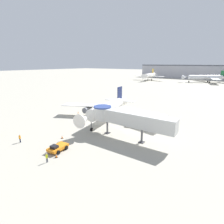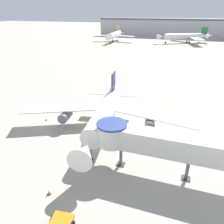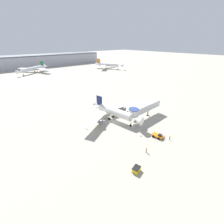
{
  "view_description": "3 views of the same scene",
  "coord_description": "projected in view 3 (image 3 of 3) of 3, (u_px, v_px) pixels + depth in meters",
  "views": [
    {
      "loc": [
        30.15,
        -35.2,
        15.84
      ],
      "look_at": [
        3.52,
        1.09,
        3.26
      ],
      "focal_mm": 28.0,
      "sensor_mm": 36.0,
      "label": 1
    },
    {
      "loc": [
        14.34,
        -28.67,
        19.61
      ],
      "look_at": [
        2.87,
        1.5,
        4.72
      ],
      "focal_mm": 35.0,
      "sensor_mm": 36.0,
      "label": 2
    },
    {
      "loc": [
        -35.66,
        -39.98,
        30.31
      ],
      "look_at": [
        -1.29,
        0.29,
        5.09
      ],
      "focal_mm": 24.0,
      "sensor_mm": 36.0,
      "label": 3
    }
  ],
  "objects": [
    {
      "name": "background_jet_orange_tail",
      "position": [
        108.0,
        65.0,
        178.11
      ],
      "size": [
        30.82,
        33.48,
        10.99
      ],
      "rotation": [
        0.0,
        0.0,
        0.46
      ],
      "color": "white",
      "rests_on": "ground_plane"
    },
    {
      "name": "ground_crew_wing_walker",
      "position": [
        170.0,
        137.0,
        50.33
      ],
      "size": [
        0.23,
        0.34,
        1.64
      ],
      "rotation": [
        0.0,
        0.0,
        4.55
      ],
      "color": "#1E2338",
      "rests_on": "ground_plane"
    },
    {
      "name": "ground_plane",
      "position": [
        115.0,
        123.0,
        61.39
      ],
      "size": [
        800.0,
        800.0,
        0.0
      ],
      "primitive_type": "plane",
      "color": "#A8A393"
    },
    {
      "name": "background_jet_green_tail",
      "position": [
        33.0,
        69.0,
        155.06
      ],
      "size": [
        34.62,
        34.34,
        10.03
      ],
      "rotation": [
        0.0,
        0.0,
        -1.0
      ],
      "color": "silver",
      "rests_on": "ground_plane"
    },
    {
      "name": "ground_crew_marshaller",
      "position": [
        146.0,
        150.0,
        44.6
      ],
      "size": [
        0.37,
        0.28,
        1.72
      ],
      "rotation": [
        0.0,
        0.0,
        0.3
      ],
      "color": "#1E2338",
      "rests_on": "ground_plane"
    },
    {
      "name": "traffic_cone_apron_front",
      "position": [
        165.0,
        136.0,
        51.83
      ],
      "size": [
        0.45,
        0.45,
        0.74
      ],
      "color": "black",
      "rests_on": "ground_plane"
    },
    {
      "name": "service_container_yellow",
      "position": [
        136.0,
        169.0,
        38.23
      ],
      "size": [
        2.64,
        2.17,
        1.21
      ],
      "rotation": [
        0.0,
        0.0,
        0.25
      ],
      "color": "yellow",
      "rests_on": "ground_plane"
    },
    {
      "name": "traffic_cone_port_wing",
      "position": [
        87.0,
        129.0,
        56.36
      ],
      "size": [
        0.36,
        0.36,
        0.6
      ],
      "color": "black",
      "rests_on": "ground_plane"
    },
    {
      "name": "jet_bridge",
      "position": [
        143.0,
        109.0,
        62.71
      ],
      "size": [
        18.95,
        4.1,
        6.34
      ],
      "rotation": [
        0.0,
        0.0,
        0.03
      ],
      "color": "silver",
      "rests_on": "ground_plane"
    },
    {
      "name": "main_airplane",
      "position": [
        114.0,
        112.0,
        62.08
      ],
      "size": [
        32.16,
        24.19,
        8.77
      ],
      "rotation": [
        0.0,
        0.0,
        0.17
      ],
      "color": "white",
      "rests_on": "ground_plane"
    },
    {
      "name": "pushback_tug_orange",
      "position": [
        158.0,
        136.0,
        51.77
      ],
      "size": [
        2.83,
        4.02,
        1.43
      ],
      "rotation": [
        0.0,
        0.0,
        0.14
      ],
      "color": "orange",
      "rests_on": "ground_plane"
    },
    {
      "name": "terminal_building",
      "position": [
        35.0,
        61.0,
        189.38
      ],
      "size": [
        176.07,
        24.91,
        14.46
      ],
      "color": "#A8A8B2",
      "rests_on": "ground_plane"
    },
    {
      "name": "traffic_cone_near_nose",
      "position": [
        141.0,
        135.0,
        52.44
      ],
      "size": [
        0.42,
        0.42,
        0.69
      ],
      "color": "black",
      "rests_on": "ground_plane"
    }
  ]
}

